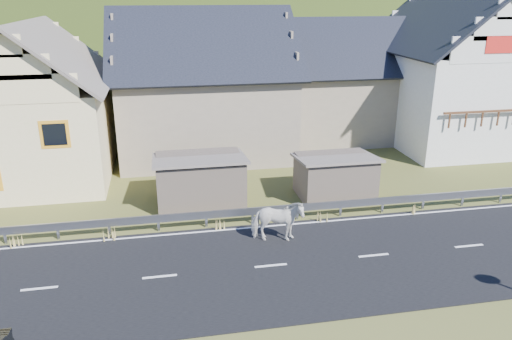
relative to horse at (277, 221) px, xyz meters
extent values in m
plane|color=#41471B|center=(-0.66, -1.85, -0.91)|extent=(160.00, 160.00, 0.00)
cube|color=black|center=(-0.66, -1.85, -0.89)|extent=(60.00, 7.00, 0.04)
cube|color=silver|center=(-0.66, -1.85, -0.87)|extent=(60.00, 6.60, 0.01)
cube|color=#93969B|center=(-0.66, 1.83, -0.33)|extent=(28.00, 0.08, 0.34)
cube|color=#93969B|center=(-10.66, 1.85, -0.56)|extent=(0.10, 0.06, 0.70)
cube|color=#93969B|center=(-8.66, 1.85, -0.56)|extent=(0.10, 0.06, 0.70)
cube|color=#93969B|center=(-6.66, 1.85, -0.56)|extent=(0.10, 0.06, 0.70)
cube|color=#93969B|center=(-4.66, 1.85, -0.56)|extent=(0.10, 0.06, 0.70)
cube|color=#93969B|center=(-2.66, 1.85, -0.56)|extent=(0.10, 0.06, 0.70)
cube|color=#93969B|center=(-0.66, 1.85, -0.56)|extent=(0.10, 0.06, 0.70)
cube|color=#93969B|center=(1.34, 1.85, -0.56)|extent=(0.10, 0.06, 0.70)
cube|color=#93969B|center=(3.34, 1.85, -0.56)|extent=(0.10, 0.06, 0.70)
cube|color=#93969B|center=(5.34, 1.85, -0.56)|extent=(0.10, 0.06, 0.70)
cube|color=#93969B|center=(7.34, 1.85, -0.56)|extent=(0.10, 0.06, 0.70)
cube|color=#93969B|center=(9.34, 1.85, -0.56)|extent=(0.10, 0.06, 0.70)
cube|color=#93969B|center=(11.34, 1.85, -0.56)|extent=(0.10, 0.06, 0.70)
cube|color=#695B4D|center=(-2.66, 4.65, 0.19)|extent=(4.30, 3.30, 2.40)
cube|color=#695B4D|center=(3.84, 4.15, 0.09)|extent=(3.80, 2.90, 2.20)
cube|color=#FFE6B1|center=(-10.66, 10.15, 1.59)|extent=(7.00, 9.00, 5.00)
cube|color=orange|center=(-9.06, 5.65, 2.49)|extent=(1.30, 0.12, 1.30)
cube|color=gray|center=(-1.66, 13.15, 1.59)|extent=(10.00, 9.00, 5.00)
cube|color=gray|center=(8.34, 15.15, 1.39)|extent=(9.00, 8.00, 4.60)
cube|color=silver|center=(14.34, 12.15, 2.09)|extent=(8.00, 10.00, 6.00)
cube|color=red|center=(14.34, 7.12, 5.89)|extent=(2.60, 0.06, 0.90)
cube|color=brown|center=(14.34, 6.90, 2.29)|extent=(6.80, 0.12, 0.12)
ellipsoid|color=#2C3B16|center=(4.34, 178.15, -20.91)|extent=(440.00, 280.00, 260.00)
imported|color=silver|center=(0.00, 0.00, 0.00)|extent=(1.31, 2.21, 1.75)
camera|label=1|loc=(-4.19, -17.45, 8.56)|focal=35.00mm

